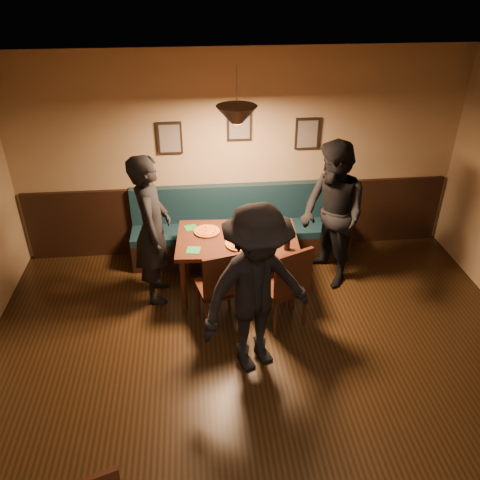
{
  "coord_description": "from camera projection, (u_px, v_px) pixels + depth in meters",
  "views": [
    {
      "loc": [
        -0.6,
        -2.65,
        3.75
      ],
      "look_at": [
        -0.13,
        2.07,
        0.95
      ],
      "focal_mm": 36.44,
      "sensor_mm": 36.0,
      "label": 1
    }
  ],
  "objects": [
    {
      "name": "picture_center",
      "position": [
        239.0,
        125.0,
        6.26
      ],
      "size": [
        0.32,
        0.04,
        0.42
      ],
      "primitive_type": "cube",
      "color": "black",
      "rests_on": "wall_back"
    },
    {
      "name": "booth_bench",
      "position": [
        241.0,
        226.0,
        6.72
      ],
      "size": [
        3.0,
        0.6,
        1.0
      ],
      "primitive_type": null,
      "color": "#0F232D",
      "rests_on": "ground"
    },
    {
      "name": "cutlery_set",
      "position": [
        240.0,
        256.0,
        5.53
      ],
      "size": [
        0.21,
        0.07,
        0.0
      ],
      "primitive_type": "cube",
      "rotation": [
        0.0,
        0.0,
        1.35
      ],
      "color": "silver",
      "rests_on": "dining_table"
    },
    {
      "name": "diner_left",
      "position": [
        152.0,
        230.0,
        5.74
      ],
      "size": [
        0.45,
        0.69,
        1.87
      ],
      "primitive_type": "imported",
      "rotation": [
        0.0,
        0.0,
        1.56
      ],
      "color": "black",
      "rests_on": "floor"
    },
    {
      "name": "picture_right",
      "position": [
        307.0,
        134.0,
        6.41
      ],
      "size": [
        0.32,
        0.04,
        0.42
      ],
      "primitive_type": "cube",
      "color": "black",
      "rests_on": "wall_back"
    },
    {
      "name": "picture_left",
      "position": [
        170.0,
        138.0,
        6.26
      ],
      "size": [
        0.32,
        0.04,
        0.42
      ],
      "primitive_type": "cube",
      "color": "black",
      "rests_on": "wall_back"
    },
    {
      "name": "diner_front",
      "position": [
        257.0,
        291.0,
        4.72
      ],
      "size": [
        1.37,
        1.11,
        1.85
      ],
      "primitive_type": "imported",
      "rotation": [
        0.0,
        0.0,
        0.42
      ],
      "color": "black",
      "rests_on": "floor"
    },
    {
      "name": "dining_table",
      "position": [
        237.0,
        264.0,
        6.1
      ],
      "size": [
        1.51,
        1.02,
        0.78
      ],
      "primitive_type": "cube",
      "rotation": [
        0.0,
        0.0,
        -0.06
      ],
      "color": "black",
      "rests_on": "floor"
    },
    {
      "name": "pizza_a",
      "position": [
        207.0,
        231.0,
        5.99
      ],
      "size": [
        0.33,
        0.33,
        0.04
      ],
      "primitive_type": "cylinder",
      "rotation": [
        0.0,
        0.0,
        -0.04
      ],
      "color": "orange",
      "rests_on": "dining_table"
    },
    {
      "name": "pendant_lamp",
      "position": [
        237.0,
        118.0,
        5.15
      ],
      "size": [
        0.44,
        0.44,
        0.25
      ],
      "primitive_type": "cone",
      "rotation": [
        3.14,
        0.0,
        0.0
      ],
      "color": "black",
      "rests_on": "ceiling"
    },
    {
      "name": "chair_near_left",
      "position": [
        218.0,
        285.0,
        5.5
      ],
      "size": [
        0.55,
        0.55,
        1.03
      ],
      "primitive_type": null,
      "rotation": [
        0.0,
        0.0,
        0.25
      ],
      "color": "black",
      "rests_on": "floor"
    },
    {
      "name": "wainscot",
      "position": [
        239.0,
        217.0,
        6.95
      ],
      "size": [
        5.88,
        0.06,
        1.0
      ],
      "primitive_type": "cube",
      "color": "black",
      "rests_on": "ground"
    },
    {
      "name": "floor",
      "position": [
        279.0,
        454.0,
        4.23
      ],
      "size": [
        7.0,
        7.0,
        0.0
      ],
      "primitive_type": "plane",
      "color": "black",
      "rests_on": "ground"
    },
    {
      "name": "napkin_b",
      "position": [
        193.0,
        250.0,
        5.64
      ],
      "size": [
        0.18,
        0.18,
        0.01
      ],
      "primitive_type": "cube",
      "rotation": [
        0.0,
        0.0,
        -0.18
      ],
      "color": "#1F743A",
      "rests_on": "dining_table"
    },
    {
      "name": "wall_back",
      "position": [
        239.0,
        157.0,
        6.52
      ],
      "size": [
        6.0,
        0.0,
        6.0
      ],
      "primitive_type": "plane",
      "rotation": [
        1.57,
        0.0,
        0.0
      ],
      "color": "#8C704F",
      "rests_on": "ground"
    },
    {
      "name": "napkin_a",
      "position": [
        191.0,
        228.0,
        6.1
      ],
      "size": [
        0.18,
        0.18,
        0.01
      ],
      "primitive_type": "cube",
      "rotation": [
        0.0,
        0.0,
        0.24
      ],
      "color": "#1C6C26",
      "rests_on": "dining_table"
    },
    {
      "name": "ceiling",
      "position": [
        298.0,
        145.0,
        2.8
      ],
      "size": [
        7.0,
        7.0,
        0.0
      ],
      "primitive_type": "plane",
      "rotation": [
        3.14,
        0.0,
        0.0
      ],
      "color": "silver",
      "rests_on": "ground"
    },
    {
      "name": "tabasco_bottle",
      "position": [
        285.0,
        234.0,
        5.86
      ],
      "size": [
        0.04,
        0.04,
        0.12
      ],
      "primitive_type": "cylinder",
      "rotation": [
        0.0,
        0.0,
        -0.25
      ],
      "color": "#AA2405",
      "rests_on": "dining_table"
    },
    {
      "name": "pizza_b",
      "position": [
        240.0,
        244.0,
        5.74
      ],
      "size": [
        0.39,
        0.39,
        0.04
      ],
      "primitive_type": "cylinder",
      "rotation": [
        0.0,
        0.0,
        -0.12
      ],
      "color": "#BE5423",
      "rests_on": "dining_table"
    },
    {
      "name": "chair_near_right",
      "position": [
        282.0,
        284.0,
        5.5
      ],
      "size": [
        0.62,
        0.62,
        1.06
      ],
      "primitive_type": null,
      "rotation": [
        0.0,
        0.0,
        0.41
      ],
      "color": "black",
      "rests_on": "floor"
    },
    {
      "name": "pizza_c",
      "position": [
        271.0,
        228.0,
        6.05
      ],
      "size": [
        0.49,
        0.49,
        0.04
      ],
      "primitive_type": "cylinder",
      "rotation": [
        0.0,
        0.0,
        0.43
      ],
      "color": "orange",
      "rests_on": "dining_table"
    },
    {
      "name": "diner_right",
      "position": [
        332.0,
        216.0,
        6.04
      ],
      "size": [
        0.98,
        1.1,
        1.89
      ],
      "primitive_type": "imported",
      "rotation": [
        0.0,
        0.0,
        -1.23
      ],
      "color": "black",
      "rests_on": "floor"
    },
    {
      "name": "soda_glass",
      "position": [
        287.0,
        243.0,
        5.62
      ],
      "size": [
        0.08,
        0.08,
        0.16
      ],
      "primitive_type": "cylinder",
      "rotation": [
        0.0,
        0.0,
        0.12
      ],
      "color": "black",
      "rests_on": "dining_table"
    }
  ]
}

